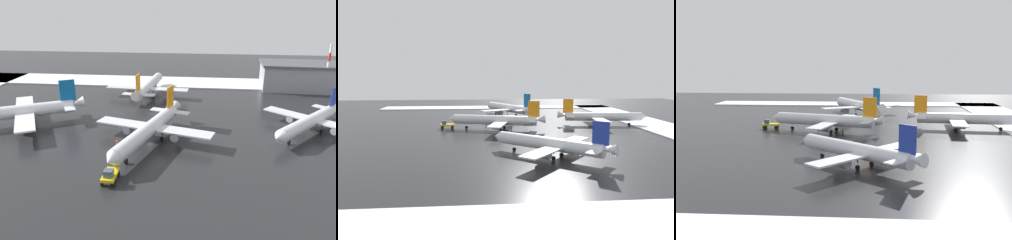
% 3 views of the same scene
% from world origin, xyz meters
% --- Properties ---
extents(ground_plane, '(240.00, 240.00, 0.00)m').
position_xyz_m(ground_plane, '(0.00, 0.00, 0.00)').
color(ground_plane, '#232326').
extents(snow_bank_right, '(14.00, 116.00, 0.33)m').
position_xyz_m(snow_bank_right, '(67.00, 0.00, 0.17)').
color(snow_bank_right, white).
rests_on(snow_bank_right, ground_plane).
extents(airplane_parked_portside, '(26.14, 31.08, 9.40)m').
position_xyz_m(airplane_parked_portside, '(0.25, 4.27, 3.11)').
color(airplane_parked_portside, silver).
rests_on(airplane_parked_portside, ground_plane).
extents(airplane_distant_tail, '(22.43, 24.00, 8.75)m').
position_xyz_m(airplane_distant_tail, '(-34.88, -5.13, 2.89)').
color(airplane_distant_tail, silver).
rests_on(airplane_distant_tail, ground_plane).
extents(airplane_foreground_jet, '(30.72, 26.22, 9.96)m').
position_xyz_m(airplane_foreground_jet, '(33.57, -2.72, 3.29)').
color(airplane_foreground_jet, white).
rests_on(airplane_foreground_jet, ground_plane).
extents(airplane_far_rear, '(25.59, 30.79, 9.14)m').
position_xyz_m(airplane_far_rear, '(6.34, -31.86, 3.02)').
color(airplane_far_rear, silver).
rests_on(airplane_far_rear, ground_plane).
extents(pushback_tug, '(2.38, 4.64, 2.50)m').
position_xyz_m(pushback_tug, '(4.22, 20.46, 1.28)').
color(pushback_tug, gold).
rests_on(pushback_tug, ground_plane).
extents(ground_crew_beside_wing, '(0.36, 0.36, 1.71)m').
position_xyz_m(ground_crew_beside_wing, '(6.40, 7.47, 0.97)').
color(ground_crew_beside_wing, black).
rests_on(ground_crew_beside_wing, ground_plane).
extents(ground_crew_mid_apron, '(0.36, 0.36, 1.71)m').
position_xyz_m(ground_crew_mid_apron, '(-2.04, -0.02, 0.97)').
color(ground_crew_mid_apron, black).
rests_on(ground_crew_mid_apron, ground_plane).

